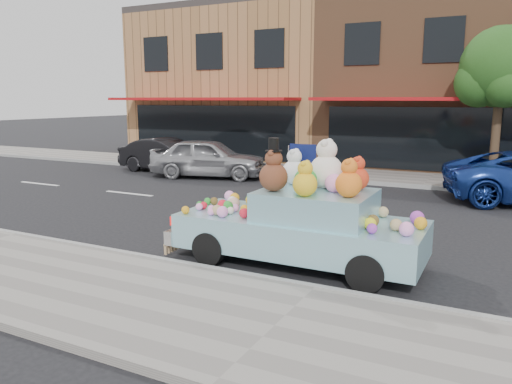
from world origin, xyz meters
The scene contains 11 objects.
ground centered at (0.00, 0.00, 0.00)m, with size 120.00×120.00×0.00m, color black.
near_sidewalk centered at (0.00, -6.50, 0.06)m, with size 60.00×3.00×0.12m, color gray.
far_sidewalk centered at (0.00, 6.50, 0.06)m, with size 60.00×3.00×0.12m, color gray.
near_kerb centered at (0.00, -5.00, 0.07)m, with size 60.00×0.12×0.13m, color gray.
far_kerb centered at (0.00, 5.00, 0.07)m, with size 60.00×0.12×0.13m, color gray.
storefront_left centered at (-10.00, 11.97, 3.64)m, with size 10.00×9.80×7.30m.
storefront_mid centered at (0.00, 11.97, 3.64)m, with size 10.00×9.80×7.30m.
street_tree centered at (2.03, 6.55, 3.69)m, with size 3.00×2.70×5.22m.
car_silver centered at (-7.55, 3.91, 0.73)m, with size 1.73×4.31×1.47m, color #A2A3A7.
car_dark centered at (-9.79, 4.39, 0.67)m, with size 1.42×4.07×1.34m, color black.
art_car centered at (-0.72, -3.81, 0.79)m, with size 4.49×1.79×2.26m.
Camera 1 is at (2.43, -11.79, 2.91)m, focal length 35.00 mm.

